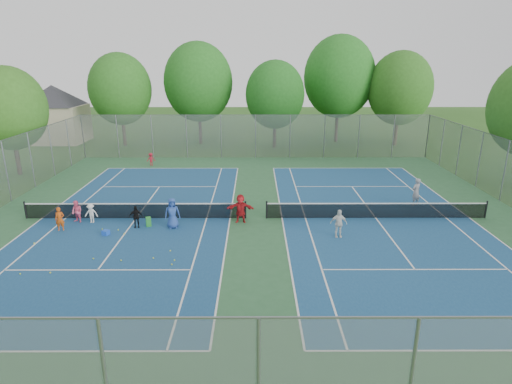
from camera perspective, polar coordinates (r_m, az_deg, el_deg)
ground at (r=25.00m, az=0.01°, el=-3.53°), size 120.00×120.00×0.00m
court_pad at (r=25.00m, az=0.01°, el=-3.52°), size 32.00×32.00×0.01m
court_left at (r=25.93m, az=-15.68°, el=-3.38°), size 10.97×23.77×0.01m
court_right at (r=25.98m, az=15.67°, el=-3.35°), size 10.97×23.77×0.01m
net_left at (r=25.79m, az=-15.76°, el=-2.47°), size 12.87×0.10×0.91m
net_right at (r=25.83m, az=15.75°, el=-2.44°), size 12.87×0.10×0.91m
fence_north at (r=39.96m, az=-0.07°, el=7.40°), size 32.00×0.10×4.00m
house at (r=52.39m, az=-25.38°, el=10.59°), size 11.03×11.03×7.30m
tree_nw at (r=47.54m, az=-17.67°, el=12.94°), size 6.40×6.40×9.58m
tree_nl at (r=46.79m, az=-7.69°, el=14.32°), size 7.20×7.20×10.69m
tree_nc at (r=44.54m, az=2.56°, el=12.82°), size 6.00×6.00×8.85m
tree_nr at (r=48.25m, az=11.04°, el=14.84°), size 7.60×7.60×11.42m
tree_ne at (r=47.88m, az=18.66°, el=12.96°), size 6.60×6.60×9.77m
tree_side_w at (r=38.52m, az=-30.06°, el=9.61°), size 5.60×5.60×8.47m
ball_crate at (r=24.01m, az=-19.39°, el=-5.14°), size 0.40×0.40×0.27m
ball_hopper at (r=24.48m, az=-14.14°, el=-3.88°), size 0.35×0.35×0.53m
student_a at (r=25.35m, az=-24.69°, el=-3.31°), size 0.54×0.41×1.31m
student_b at (r=26.22m, az=-22.77°, el=-2.44°), size 0.77×0.71×1.28m
student_c at (r=25.89m, az=-21.12°, el=-2.67°), size 0.74×0.43×1.13m
student_d at (r=24.36m, az=-15.72°, el=-3.20°), size 0.79×0.46×1.26m
student_e at (r=23.79m, az=-11.10°, el=-2.79°), size 0.95×0.74×1.71m
student_f at (r=24.16m, az=-2.08°, el=-2.21°), size 1.55×0.55×1.65m
child_far_baseline at (r=38.31m, az=-13.82°, el=4.26°), size 0.82×0.64×1.11m
instructor at (r=28.74m, az=20.55°, el=0.01°), size 0.77×0.69×1.77m
teen_court_b at (r=22.59m, az=10.95°, el=-4.14°), size 0.89×0.38×1.51m
tennis_ball_0 at (r=21.34m, az=-28.92°, el=-9.57°), size 0.07×0.07×0.07m
tennis_ball_1 at (r=24.39m, az=-17.89°, el=-4.88°), size 0.07×0.07×0.07m
tennis_ball_2 at (r=21.24m, az=-11.36°, el=-7.73°), size 0.07×0.07×0.07m
tennis_ball_3 at (r=24.79m, az=-19.81°, el=-4.72°), size 0.07×0.07×0.07m
tennis_ball_4 at (r=20.85m, az=-17.54°, el=-8.73°), size 0.07×0.07×0.07m
tennis_ball_5 at (r=20.68m, az=-13.52°, el=-8.60°), size 0.07×0.07×0.07m
tennis_ball_6 at (r=24.33m, az=-27.46°, el=-6.12°), size 0.07×0.07×0.07m
tennis_ball_7 at (r=20.27m, az=-10.82°, el=-8.96°), size 0.07×0.07×0.07m
tennis_ball_8 at (r=19.91m, az=-11.17°, el=-9.49°), size 0.07×0.07×0.07m
tennis_ball_9 at (r=20.85m, az=-25.74°, el=-9.71°), size 0.07×0.07×0.07m
tennis_ball_10 at (r=21.44m, az=-20.86°, el=-8.34°), size 0.07×0.07×0.07m
tennis_ball_11 at (r=23.79m, az=-17.15°, el=-5.38°), size 0.07×0.07×0.07m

